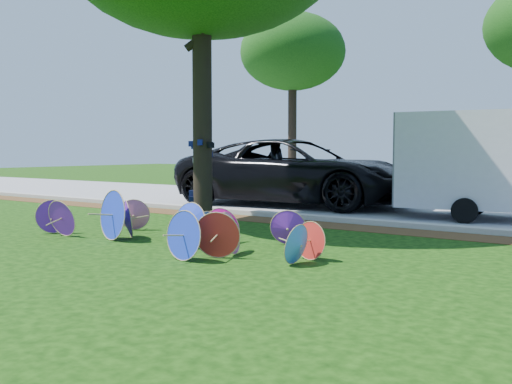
# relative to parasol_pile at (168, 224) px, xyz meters

# --- Properties ---
(ground) EXTENTS (90.00, 90.00, 0.00)m
(ground) POSITION_rel_parasol_pile_xyz_m (0.36, -0.47, -0.38)
(ground) COLOR black
(ground) RESTS_ON ground
(mulch_strip) EXTENTS (90.00, 1.00, 0.01)m
(mulch_strip) POSITION_rel_parasol_pile_xyz_m (0.36, 4.03, -0.38)
(mulch_strip) COLOR #472D16
(mulch_strip) RESTS_ON ground
(curb) EXTENTS (90.00, 0.30, 0.12)m
(curb) POSITION_rel_parasol_pile_xyz_m (0.36, 4.73, -0.32)
(curb) COLOR #B7B5AD
(curb) RESTS_ON ground
(street) EXTENTS (90.00, 8.00, 0.01)m
(street) POSITION_rel_parasol_pile_xyz_m (0.36, 8.88, -0.38)
(street) COLOR gray
(street) RESTS_ON ground
(parasol_pile) EXTENTS (6.35, 2.44, 0.97)m
(parasol_pile) POSITION_rel_parasol_pile_xyz_m (0.00, 0.00, 0.00)
(parasol_pile) COLOR #D65991
(parasol_pile) RESTS_ON ground
(black_van) EXTENTS (7.69, 4.20, 2.04)m
(black_van) POSITION_rel_parasol_pile_xyz_m (-1.98, 7.67, 0.64)
(black_van) COLOR black
(black_van) RESTS_ON ground
(cargo_trailer) EXTENTS (3.56, 2.52, 2.92)m
(cargo_trailer) POSITION_rel_parasol_pile_xyz_m (3.40, 7.18, 1.08)
(cargo_trailer) COLOR silver
(cargo_trailer) RESTS_ON ground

